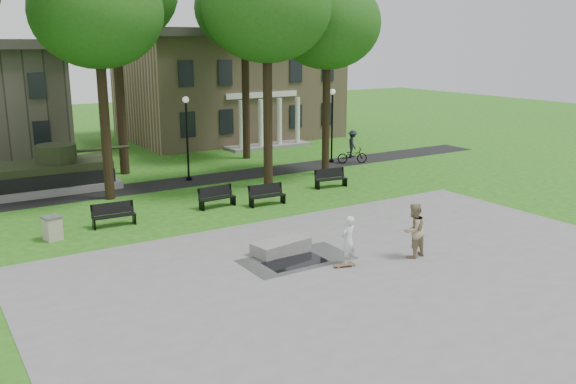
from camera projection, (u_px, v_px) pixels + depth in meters
name	position (u px, v px, depth m)	size (l,w,h in m)	color
ground	(300.00, 240.00, 24.18)	(120.00, 120.00, 0.00)	#245714
plaza	(384.00, 280.00, 20.07)	(22.00, 16.00, 0.02)	gray
footpath	(183.00, 182.00, 34.04)	(44.00, 2.60, 0.01)	black
building_right	(228.00, 83.00, 49.66)	(17.00, 12.00, 8.60)	#9E8460
tree_1	(97.00, 13.00, 28.33)	(6.20, 6.20, 11.63)	black
tree_2	(267.00, 8.00, 30.73)	(6.60, 6.60, 12.16)	black
tree_3	(327.00, 24.00, 34.05)	(6.00, 6.00, 11.19)	black
tree_5	(244.00, 9.00, 38.77)	(6.40, 6.40, 12.44)	black
lamp_mid	(187.00, 131.00, 33.87)	(0.36, 0.36, 4.73)	black
lamp_right	(332.00, 119.00, 39.04)	(0.36, 0.36, 4.73)	black
tank_monument	(53.00, 174.00, 32.14)	(7.45, 3.40, 2.40)	gray
puddle	(295.00, 262.00, 21.68)	(2.20, 1.20, 0.00)	black
concrete_block	(281.00, 246.00, 22.67)	(2.20, 1.00, 0.45)	gray
skateboard	(345.00, 266.00, 21.22)	(0.78, 0.20, 0.07)	brown
skateboarder	(348.00, 240.00, 21.28)	(0.64, 0.42, 1.76)	silver
friend_watching	(414.00, 230.00, 21.97)	(0.98, 0.76, 2.01)	#9D8866
cyclist	(352.00, 150.00, 39.18)	(2.04, 1.41, 2.14)	black
park_bench_0	(113.00, 214.00, 25.90)	(1.82, 0.62, 1.00)	black
park_bench_1	(217.00, 196.00, 28.85)	(1.83, 0.65, 1.00)	black
park_bench_2	(266.00, 194.00, 29.24)	(1.82, 0.62, 1.00)	black
park_bench_3	(330.00, 178.00, 32.81)	(1.84, 0.72, 1.00)	black
trash_bin	(52.00, 228.00, 24.09)	(0.80, 0.80, 0.96)	#B8AF97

